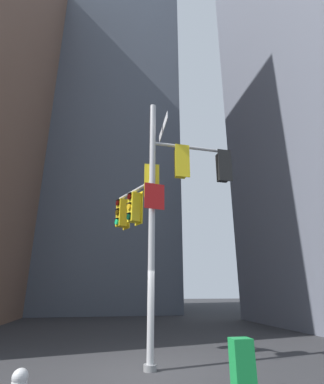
{
  "coord_description": "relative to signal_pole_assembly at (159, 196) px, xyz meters",
  "views": [
    {
      "loc": [
        -1.28,
        -8.43,
        1.99
      ],
      "look_at": [
        0.39,
        0.4,
        5.04
      ],
      "focal_mm": 27.04,
      "sensor_mm": 36.0,
      "label": 1
    }
  ],
  "objects": [
    {
      "name": "newspaper_box",
      "position": [
        1.35,
        -2.42,
        -4.41
      ],
      "size": [
        0.45,
        0.36,
        1.01
      ],
      "color": "#198C3F",
      "rests_on": "ground"
    },
    {
      "name": "signal_pole_assembly",
      "position": [
        0.0,
        0.0,
        0.0
      ],
      "size": [
        3.82,
        2.97,
        8.03
      ],
      "color": "#B2B2B5",
      "rests_on": "ground"
    },
    {
      "name": "ground",
      "position": [
        -0.31,
        -0.45,
        -4.91
      ],
      "size": [
        120.0,
        120.0,
        0.0
      ],
      "primitive_type": "plane",
      "color": "#2D2D30"
    },
    {
      "name": "building_mid_block",
      "position": [
        -3.61,
        24.54,
        21.02
      ],
      "size": [
        17.14,
        17.14,
        51.87
      ],
      "primitive_type": "cube",
      "color": "#4C5460",
      "rests_on": "ground"
    }
  ]
}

